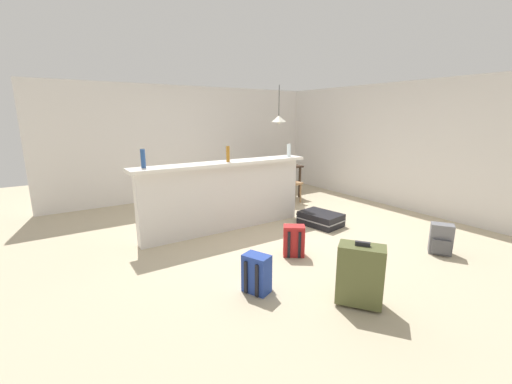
{
  "coord_description": "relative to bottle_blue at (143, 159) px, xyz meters",
  "views": [
    {
      "loc": [
        -3.01,
        -4.18,
        1.85
      ],
      "look_at": [
        -0.16,
        0.18,
        0.63
      ],
      "focal_mm": 22.94,
      "sensor_mm": 36.0,
      "label": 1
    }
  ],
  "objects": [
    {
      "name": "suitcase_flat_black",
      "position": [
        2.72,
        -0.76,
        -1.16
      ],
      "size": [
        0.6,
        0.87,
        0.22
      ],
      "color": "black",
      "rests_on": "ground_plane"
    },
    {
      "name": "bottle_amber",
      "position": [
        1.28,
        -0.1,
        -0.01
      ],
      "size": [
        0.06,
        0.06,
        0.25
      ],
      "primitive_type": "cylinder",
      "color": "#9E661E",
      "rests_on": "bar_countertop"
    },
    {
      "name": "partition_half_wall",
      "position": [
        1.23,
        -0.07,
        -0.72
      ],
      "size": [
        2.8,
        0.2,
        1.08
      ],
      "primitive_type": "cube",
      "color": "silver",
      "rests_on": "ground_plane"
    },
    {
      "name": "suitcase_upright_olive",
      "position": [
        1.3,
        -2.76,
        -0.94
      ],
      "size": [
        0.45,
        0.5,
        0.67
      ],
      "color": "#51562D",
      "rests_on": "ground_plane"
    },
    {
      "name": "wall_back",
      "position": [
        1.84,
        2.57,
        -0.02
      ],
      "size": [
        6.6,
        0.1,
        2.5
      ],
      "primitive_type": "cube",
      "color": "silver",
      "rests_on": "ground_plane"
    },
    {
      "name": "bar_countertop",
      "position": [
        1.23,
        -0.07,
        -0.16
      ],
      "size": [
        2.96,
        0.4,
        0.05
      ],
      "primitive_type": "cube",
      "color": "white",
      "rests_on": "partition_half_wall"
    },
    {
      "name": "dining_table",
      "position": [
        3.23,
        1.31,
        -0.62
      ],
      "size": [
        1.1,
        0.8,
        0.74
      ],
      "color": "#332319",
      "rests_on": "ground_plane"
    },
    {
      "name": "wall_right",
      "position": [
        4.89,
        -0.18,
        -0.02
      ],
      "size": [
        0.1,
        6.0,
        2.5
      ],
      "primitive_type": "cube",
      "color": "silver",
      "rests_on": "ground_plane"
    },
    {
      "name": "backpack_red",
      "position": [
        1.53,
        -1.48,
        -1.06
      ],
      "size": [
        0.34,
        0.33,
        0.42
      ],
      "color": "red",
      "rests_on": "ground_plane"
    },
    {
      "name": "backpack_grey",
      "position": [
        3.24,
        -2.54,
        -1.06
      ],
      "size": [
        0.33,
        0.33,
        0.42
      ],
      "color": "slate",
      "rests_on": "ground_plane"
    },
    {
      "name": "backpack_blue",
      "position": [
        0.59,
        -1.99,
        -1.06
      ],
      "size": [
        0.31,
        0.33,
        0.42
      ],
      "color": "#233D93",
      "rests_on": "ground_plane"
    },
    {
      "name": "pendant_lamp",
      "position": [
        3.31,
        1.27,
        0.51
      ],
      "size": [
        0.34,
        0.34,
        0.83
      ],
      "color": "black"
    },
    {
      "name": "bottle_blue",
      "position": [
        0.0,
        0.0,
        0.0
      ],
      "size": [
        0.07,
        0.07,
        0.26
      ],
      "primitive_type": "cylinder",
      "color": "#284C89",
      "rests_on": "bar_countertop"
    },
    {
      "name": "ground_plane",
      "position": [
        1.84,
        -0.48,
        -1.29
      ],
      "size": [
        13.0,
        13.0,
        0.05
      ],
      "primitive_type": "cube",
      "color": "#BCAD8E"
    },
    {
      "name": "dining_chair_near_partition",
      "position": [
        3.22,
        0.8,
        -0.75
      ],
      "size": [
        0.45,
        0.45,
        0.93
      ],
      "color": "#9E754C",
      "rests_on": "ground_plane"
    },
    {
      "name": "bottle_clear",
      "position": [
        2.51,
        -0.1,
        -0.02
      ],
      "size": [
        0.07,
        0.07,
        0.23
      ],
      "primitive_type": "cylinder",
      "color": "silver",
      "rests_on": "bar_countertop"
    }
  ]
}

